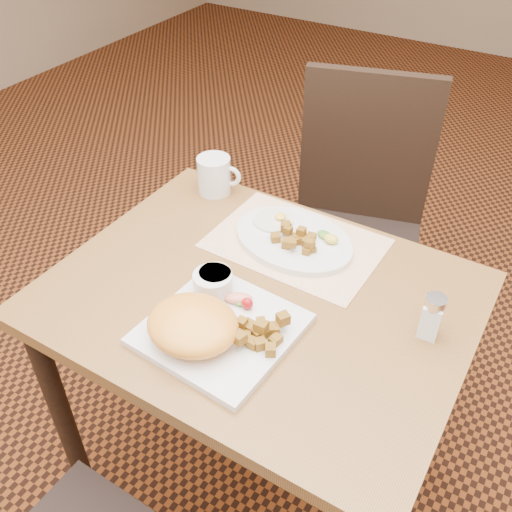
% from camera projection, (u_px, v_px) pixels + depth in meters
% --- Properties ---
extents(ground, '(8.00, 8.00, 0.00)m').
position_uv_depth(ground, '(258.00, 475.00, 1.72)').
color(ground, black).
rests_on(ground, ground).
extents(table, '(0.90, 0.70, 0.75)m').
position_uv_depth(table, '(258.00, 327.00, 1.31)').
color(table, brown).
rests_on(table, ground).
extents(chair_far, '(0.52, 0.53, 0.97)m').
position_uv_depth(chair_far, '(356.00, 214.00, 1.84)').
color(chair_far, black).
rests_on(chair_far, ground).
extents(placemat, '(0.41, 0.29, 0.00)m').
position_uv_depth(placemat, '(296.00, 243.00, 1.38)').
color(placemat, white).
rests_on(placemat, table).
extents(plate_square, '(0.30, 0.30, 0.02)m').
position_uv_depth(plate_square, '(221.00, 329.00, 1.15)').
color(plate_square, silver).
rests_on(plate_square, table).
extents(plate_oval, '(0.34, 0.27, 0.02)m').
position_uv_depth(plate_oval, '(294.00, 239.00, 1.37)').
color(plate_oval, silver).
rests_on(plate_oval, placemat).
extents(hollandaise_mound, '(0.19, 0.17, 0.07)m').
position_uv_depth(hollandaise_mound, '(192.00, 325.00, 1.10)').
color(hollandaise_mound, '#FFA431').
rests_on(hollandaise_mound, plate_square).
extents(ramekin, '(0.08, 0.09, 0.05)m').
position_uv_depth(ramekin, '(213.00, 282.00, 1.21)').
color(ramekin, silver).
rests_on(ramekin, plate_square).
extents(garnish_sq, '(0.07, 0.06, 0.03)m').
position_uv_depth(garnish_sq, '(241.00, 300.00, 1.19)').
color(garnish_sq, '#387223').
rests_on(garnish_sq, plate_square).
extents(fried_egg, '(0.10, 0.10, 0.02)m').
position_uv_depth(fried_egg, '(274.00, 220.00, 1.41)').
color(fried_egg, white).
rests_on(fried_egg, plate_oval).
extents(garnish_ov, '(0.06, 0.05, 0.02)m').
position_uv_depth(garnish_ov, '(328.00, 237.00, 1.35)').
color(garnish_ov, '#387223').
rests_on(garnish_ov, plate_oval).
extents(salt_shaker, '(0.05, 0.05, 0.10)m').
position_uv_depth(salt_shaker, '(432.00, 316.00, 1.11)').
color(salt_shaker, white).
rests_on(salt_shaker, table).
extents(coffee_mug, '(0.12, 0.09, 0.10)m').
position_uv_depth(coffee_mug, '(215.00, 175.00, 1.53)').
color(coffee_mug, silver).
rests_on(coffee_mug, table).
extents(home_fries_sq, '(0.10, 0.11, 0.04)m').
position_uv_depth(home_fries_sq, '(261.00, 333.00, 1.11)').
color(home_fries_sq, '#906117').
rests_on(home_fries_sq, plate_square).
extents(home_fries_ov, '(0.12, 0.10, 0.04)m').
position_uv_depth(home_fries_ov, '(296.00, 238.00, 1.34)').
color(home_fries_ov, '#906117').
rests_on(home_fries_ov, plate_oval).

